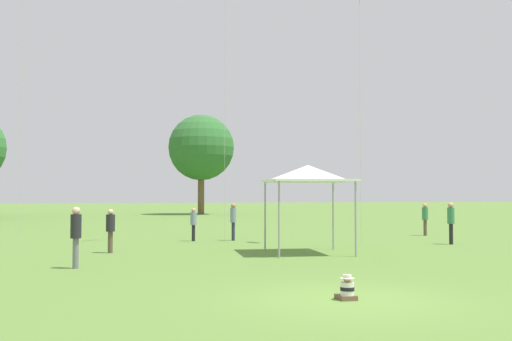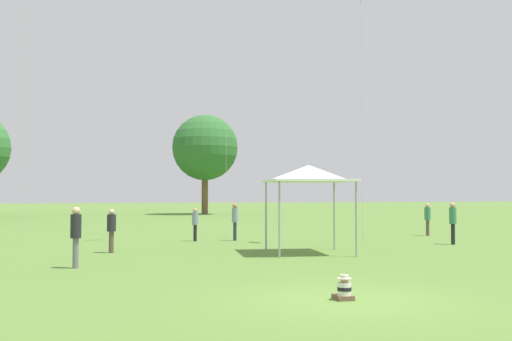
{
  "view_description": "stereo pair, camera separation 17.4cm",
  "coord_description": "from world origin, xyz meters",
  "px_view_note": "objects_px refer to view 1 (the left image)",
  "views": [
    {
      "loc": [
        -5.11,
        -11.67,
        2.2
      ],
      "look_at": [
        -0.0,
        7.37,
        3.0
      ],
      "focal_mm": 42.0,
      "sensor_mm": 36.0,
      "label": 1
    },
    {
      "loc": [
        -4.94,
        -11.71,
        2.2
      ],
      "look_at": [
        -0.0,
        7.37,
        3.0
      ],
      "focal_mm": 42.0,
      "sensor_mm": 36.0,
      "label": 2
    }
  ],
  "objects_px": {
    "person_standing_3": "(233,218)",
    "person_standing_5": "(451,219)",
    "person_standing_4": "(76,231)",
    "distant_tree_0": "(201,148)",
    "person_standing_0": "(110,227)",
    "seated_toddler": "(347,289)",
    "canopy_tent": "(308,174)",
    "person_standing_2": "(193,221)",
    "person_standing_1": "(425,216)"
  },
  "relations": [
    {
      "from": "person_standing_2",
      "to": "canopy_tent",
      "type": "height_order",
      "value": "canopy_tent"
    },
    {
      "from": "person_standing_0",
      "to": "distant_tree_0",
      "type": "xyz_separation_m",
      "value": [
        10.79,
        42.68,
        6.44
      ]
    },
    {
      "from": "person_standing_1",
      "to": "person_standing_2",
      "type": "bearing_deg",
      "value": 92.84
    },
    {
      "from": "person_standing_0",
      "to": "distant_tree_0",
      "type": "distance_m",
      "value": 44.49
    },
    {
      "from": "person_standing_5",
      "to": "person_standing_2",
      "type": "bearing_deg",
      "value": -104.52
    },
    {
      "from": "person_standing_4",
      "to": "distant_tree_0",
      "type": "distance_m",
      "value": 49.17
    },
    {
      "from": "person_standing_3",
      "to": "canopy_tent",
      "type": "distance_m",
      "value": 7.22
    },
    {
      "from": "person_standing_0",
      "to": "person_standing_1",
      "type": "height_order",
      "value": "person_standing_1"
    },
    {
      "from": "seated_toddler",
      "to": "person_standing_4",
      "type": "height_order",
      "value": "person_standing_4"
    },
    {
      "from": "canopy_tent",
      "to": "distant_tree_0",
      "type": "height_order",
      "value": "distant_tree_0"
    },
    {
      "from": "distant_tree_0",
      "to": "person_standing_4",
      "type": "bearing_deg",
      "value": -104.13
    },
    {
      "from": "person_standing_5",
      "to": "distant_tree_0",
      "type": "xyz_separation_m",
      "value": [
        -3.88,
        42.56,
        6.29
      ]
    },
    {
      "from": "person_standing_3",
      "to": "distant_tree_0",
      "type": "xyz_separation_m",
      "value": [
        4.96,
        37.93,
        6.33
      ]
    },
    {
      "from": "person_standing_1",
      "to": "person_standing_3",
      "type": "height_order",
      "value": "person_standing_3"
    },
    {
      "from": "person_standing_1",
      "to": "canopy_tent",
      "type": "xyz_separation_m",
      "value": [
        -9.42,
        -7.55,
        1.94
      ]
    },
    {
      "from": "seated_toddler",
      "to": "person_standing_1",
      "type": "xyz_separation_m",
      "value": [
        12.03,
        17.08,
        0.82
      ]
    },
    {
      "from": "person_standing_2",
      "to": "person_standing_3",
      "type": "height_order",
      "value": "person_standing_3"
    },
    {
      "from": "person_standing_5",
      "to": "distant_tree_0",
      "type": "bearing_deg",
      "value": -165.4
    },
    {
      "from": "seated_toddler",
      "to": "person_standing_4",
      "type": "relative_size",
      "value": 0.29
    },
    {
      "from": "seated_toddler",
      "to": "person_standing_4",
      "type": "bearing_deg",
      "value": 129.12
    },
    {
      "from": "person_standing_3",
      "to": "seated_toddler",
      "type": "bearing_deg",
      "value": -176.82
    },
    {
      "from": "person_standing_2",
      "to": "distant_tree_0",
      "type": "xyz_separation_m",
      "value": [
        6.86,
        37.8,
        6.48
      ]
    },
    {
      "from": "person_standing_4",
      "to": "person_standing_0",
      "type": "bearing_deg",
      "value": -14.2
    },
    {
      "from": "person_standing_4",
      "to": "person_standing_5",
      "type": "distance_m",
      "value": 16.48
    },
    {
      "from": "person_standing_5",
      "to": "distant_tree_0",
      "type": "relative_size",
      "value": 0.17
    },
    {
      "from": "seated_toddler",
      "to": "distant_tree_0",
      "type": "height_order",
      "value": "distant_tree_0"
    },
    {
      "from": "person_standing_5",
      "to": "canopy_tent",
      "type": "relative_size",
      "value": 0.55
    },
    {
      "from": "seated_toddler",
      "to": "canopy_tent",
      "type": "distance_m",
      "value": 10.26
    },
    {
      "from": "distant_tree_0",
      "to": "person_standing_0",
      "type": "bearing_deg",
      "value": -104.19
    },
    {
      "from": "person_standing_3",
      "to": "canopy_tent",
      "type": "bearing_deg",
      "value": -161.39
    },
    {
      "from": "seated_toddler",
      "to": "person_standing_3",
      "type": "relative_size",
      "value": 0.3
    },
    {
      "from": "seated_toddler",
      "to": "canopy_tent",
      "type": "bearing_deg",
      "value": 74.93
    },
    {
      "from": "person_standing_3",
      "to": "person_standing_5",
      "type": "xyz_separation_m",
      "value": [
        8.84,
        -4.63,
        0.04
      ]
    },
    {
      "from": "seated_toddler",
      "to": "person_standing_0",
      "type": "distance_m",
      "value": 12.51
    },
    {
      "from": "person_standing_0",
      "to": "person_standing_4",
      "type": "bearing_deg",
      "value": 22.9
    },
    {
      "from": "person_standing_2",
      "to": "canopy_tent",
      "type": "bearing_deg",
      "value": 98.14
    },
    {
      "from": "person_standing_0",
      "to": "canopy_tent",
      "type": "distance_m",
      "value": 7.72
    },
    {
      "from": "person_standing_5",
      "to": "canopy_tent",
      "type": "distance_m",
      "value": 8.05
    },
    {
      "from": "person_standing_2",
      "to": "person_standing_3",
      "type": "bearing_deg",
      "value": 159.39
    },
    {
      "from": "seated_toddler",
      "to": "person_standing_4",
      "type": "distance_m",
      "value": 9.06
    },
    {
      "from": "canopy_tent",
      "to": "person_standing_5",
      "type": "bearing_deg",
      "value": 16.37
    },
    {
      "from": "person_standing_4",
      "to": "distant_tree_0",
      "type": "xyz_separation_m",
      "value": [
        11.9,
        47.29,
        6.31
      ]
    },
    {
      "from": "person_standing_1",
      "to": "person_standing_3",
      "type": "bearing_deg",
      "value": 94.0
    },
    {
      "from": "distant_tree_0",
      "to": "person_standing_2",
      "type": "bearing_deg",
      "value": -100.28
    },
    {
      "from": "person_standing_0",
      "to": "person_standing_1",
      "type": "xyz_separation_m",
      "value": [
        16.57,
        5.45,
        0.05
      ]
    },
    {
      "from": "person_standing_1",
      "to": "person_standing_4",
      "type": "bearing_deg",
      "value": 119.86
    },
    {
      "from": "person_standing_0",
      "to": "person_standing_1",
      "type": "distance_m",
      "value": 17.45
    },
    {
      "from": "person_standing_1",
      "to": "person_standing_3",
      "type": "distance_m",
      "value": 10.76
    },
    {
      "from": "person_standing_3",
      "to": "person_standing_0",
      "type": "bearing_deg",
      "value": 136.79
    },
    {
      "from": "seated_toddler",
      "to": "canopy_tent",
      "type": "relative_size",
      "value": 0.16
    }
  ]
}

